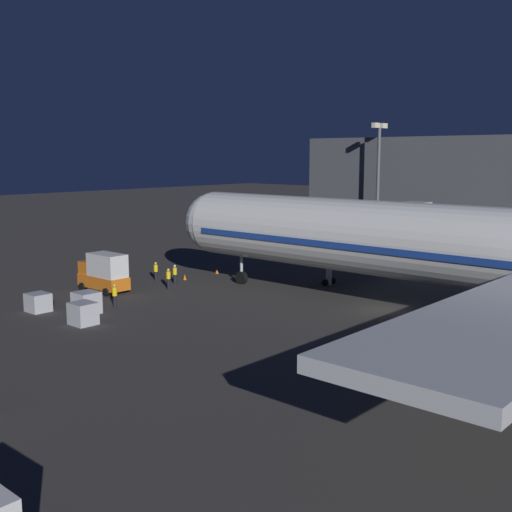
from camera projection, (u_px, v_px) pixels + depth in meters
The scene contains 13 objects.
ground_plane at pixel (384, 310), 49.58m from camera, with size 320.00×320.00×0.00m, color #383533.
jet_bridge at pixel (365, 221), 62.76m from camera, with size 20.59×3.40×7.10m.
apron_floodlight_mast at pixel (378, 177), 77.51m from camera, with size 2.90×0.50×15.82m.
cargo_truck_aft at pixel (104, 272), 56.03m from camera, with size 2.36×5.19×3.46m.
baggage_container_near_belt at pixel (38, 302), 49.04m from camera, with size 1.54×1.68×1.43m, color #B7BABF.
baggage_container_mid_row at pixel (87, 303), 48.38m from camera, with size 1.69×1.76×1.69m, color #B7BABF.
baggage_container_far_row at pixel (83, 313), 45.26m from camera, with size 1.58×1.75×1.60m, color #B7BABF.
ground_crew_near_nose_gear at pixel (156, 270), 61.16m from camera, with size 0.40×0.40×1.81m.
ground_crew_by_belt_loader at pixel (168, 278), 57.23m from camera, with size 0.40×0.40×1.89m.
ground_crew_under_port_wing at pixel (175, 273), 59.61m from camera, with size 0.40×0.40×1.81m.
ground_crew_by_tug at pixel (115, 294), 50.41m from camera, with size 0.40×0.40×1.90m.
traffic_cone_nose_port at pixel (217, 271), 64.81m from camera, with size 0.36×0.36×0.55m, color orange.
traffic_cone_nose_starboard at pixel (185, 277), 61.56m from camera, with size 0.36×0.36×0.55m, color orange.
Camera 1 is at (42.74, 24.62, 12.00)m, focal length 44.47 mm.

